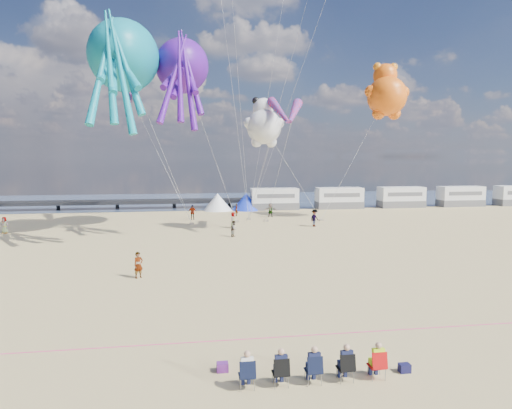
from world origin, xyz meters
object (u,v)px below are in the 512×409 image
Objects in this scene: tent_white at (217,202)px; beachgoer_6 at (233,220)px; motorhome_3 at (460,196)px; kite_octopus_purple at (182,66)px; beachgoer_2 at (315,218)px; beachgoer_0 at (5,225)px; standing_person at (138,265)px; beachgoer_5 at (236,210)px; sandbag_e at (249,219)px; motorhome_1 at (339,198)px; sandbag_d at (266,221)px; beachgoer_1 at (234,229)px; windsock_mid at (294,112)px; motorhome_2 at (401,197)px; spectator_row at (313,364)px; tent_blue at (246,201)px; sandbag_b at (237,221)px; windsock_right at (279,111)px; kite_octopus_teal at (124,56)px; motorhome_0 at (274,199)px; sandbag_a at (192,224)px; sandbag_c at (321,220)px; beachgoer_4 at (270,210)px; cooler_navy at (405,368)px; kite_teddy_orange at (387,96)px; beachgoer_3 at (192,212)px; kite_panda at (264,127)px.

tent_white is 2.41× the size of beachgoer_6.
motorhome_3 is 46.25m from kite_octopus_purple.
beachgoer_0 is at bearing 140.85° from beachgoer_2.
standing_person is 29.80m from beachgoer_5.
motorhome_1 is at bearing 35.39° from sandbag_e.
kite_octopus_purple is (-6.41, -9.20, 15.67)m from beachgoer_5.
motorhome_3 is 33.87m from sandbag_d.
windsock_mid reaches higher than beachgoer_1.
tent_white is at bearing 180.00° from motorhome_2.
beachgoer_1 reaches higher than spectator_row.
tent_blue is 49.07m from spectator_row.
windsock_right is (2.94, -9.36, 11.47)m from sandbag_b.
beachgoer_6 is 0.14× the size of kite_octopus_purple.
spectator_row is 3.67× the size of beachgoer_6.
beachgoer_5 is (1.94, -6.23, -0.44)m from tent_white.
kite_octopus_teal is at bearing -149.53° from kite_octopus_purple.
kite_octopus_purple is (-12.47, -15.43, 14.93)m from motorhome_0.
sandbag_d is at bearing -105.41° from motorhome_0.
sandbag_a is 1.00× the size of sandbag_c.
windsock_mid is (0.23, -11.11, 10.88)m from beachgoer_4.
tent_blue reaches higher than sandbag_a.
cooler_navy is 0.07× the size of windsock_mid.
beachgoer_1 is 3.01× the size of sandbag_b.
sandbag_d is at bearing 174.57° from kite_teddy_orange.
motorhome_3 is 13.20× the size of sandbag_a.
beachgoer_4 is (9.59, 0.94, -0.01)m from beachgoer_3.
kite_teddy_orange is (15.47, 36.04, 14.14)m from cooler_navy.
motorhome_2 is 23.99m from beachgoer_2.
beachgoer_0 reaches higher than sandbag_e.
sandbag_e is (10.16, 24.24, -0.70)m from standing_person.
beachgoer_1 is at bearing -141.92° from motorhome_2.
spectator_row is 37.11m from sandbag_b.
beachgoer_0 is at bearing -159.10° from beachgoer_3.
beachgoer_3 is 26.21m from kite_teddy_orange.
beachgoer_4 is (-20.99, -7.74, -0.64)m from motorhome_2.
tent_white is 21.08m from beachgoer_1.
beachgoer_0 is at bearing 144.47° from kite_octopus_teal.
motorhome_1 is 17.37× the size of cooler_navy.
sandbag_a is (-5.65, -6.68, -0.65)m from beachgoer_5.
windsock_mid is (6.14, 2.22, 10.99)m from beachgoer_1.
standing_person is 23.41m from windsock_mid.
motorhome_3 reaches higher than beachgoer_4.
beachgoer_2 is 1.07× the size of beachgoer_4.
motorhome_2 is 1.15× the size of kite_panda.
tent_white is at bearing 73.97° from sandbag_a.
kite_octopus_purple reaches higher than beachgoer_6.
tent_blue is 0.66× the size of spectator_row.
tent_white is at bearing 140.66° from beachgoer_4.
sandbag_d is 12.49m from kite_panda.
kite_panda is at bearing -141.58° from motorhome_2.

